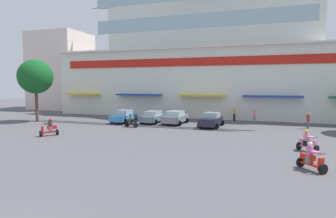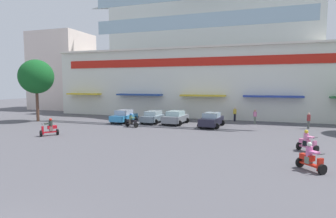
% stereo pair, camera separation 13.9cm
% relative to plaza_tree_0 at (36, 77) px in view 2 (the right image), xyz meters
% --- Properties ---
extents(ground_plane, '(128.00, 128.00, 0.00)m').
position_rel_plaza_tree_0_xyz_m(ground_plane, '(18.30, -8.55, -5.33)').
color(ground_plane, '#535257').
extents(colonial_building, '(43.04, 15.06, 19.99)m').
position_rel_plaza_tree_0_xyz_m(colonial_building, '(18.30, 13.96, 3.37)').
color(colonial_building, silver).
rests_on(colonial_building, ground).
extents(flank_building_left, '(9.20, 8.02, 13.52)m').
position_rel_plaza_tree_0_xyz_m(flank_building_left, '(-8.91, 15.48, 1.43)').
color(flank_building_left, beige).
rests_on(flank_building_left, ground).
extents(plaza_tree_0, '(4.16, 3.81, 7.37)m').
position_rel_plaza_tree_0_xyz_m(plaza_tree_0, '(0.00, 0.00, 0.00)').
color(plaza_tree_0, brown).
rests_on(plaza_tree_0, ground).
extents(parked_car_0, '(2.31, 3.97, 1.46)m').
position_rel_plaza_tree_0_xyz_m(parked_car_0, '(10.32, 2.38, -4.60)').
color(parked_car_0, '#368DCC').
rests_on(parked_car_0, ground).
extents(parked_car_1, '(2.40, 3.94, 1.38)m').
position_rel_plaza_tree_0_xyz_m(parked_car_1, '(13.71, 3.09, -4.63)').
color(parked_car_1, gray).
rests_on(parked_car_1, ground).
extents(parked_car_2, '(2.62, 4.16, 1.47)m').
position_rel_plaza_tree_0_xyz_m(parked_car_2, '(16.38, 3.12, -4.59)').
color(parked_car_2, gray).
rests_on(parked_car_2, ground).
extents(parked_car_3, '(2.50, 4.42, 1.49)m').
position_rel_plaza_tree_0_xyz_m(parked_car_3, '(20.57, 2.29, -4.58)').
color(parked_car_3, '#222132').
rests_on(parked_car_3, ground).
extents(scooter_rider_0, '(1.30, 1.51, 1.52)m').
position_rel_plaza_tree_0_xyz_m(scooter_rider_0, '(8.07, -7.07, -4.69)').
color(scooter_rider_0, black).
rests_on(scooter_rider_0, ground).
extents(scooter_rider_1, '(1.57, 1.04, 1.44)m').
position_rel_plaza_tree_0_xyz_m(scooter_rider_1, '(12.68, -0.45, -4.75)').
color(scooter_rider_1, black).
rests_on(scooter_rider_1, ground).
extents(scooter_rider_4, '(1.36, 1.47, 1.47)m').
position_rel_plaza_tree_0_xyz_m(scooter_rider_4, '(27.85, -10.59, -4.73)').
color(scooter_rider_4, black).
rests_on(scooter_rider_4, ground).
extents(scooter_rider_5, '(1.35, 1.22, 1.44)m').
position_rel_plaza_tree_0_xyz_m(scooter_rider_5, '(28.36, -6.16, -4.74)').
color(scooter_rider_5, black).
rests_on(scooter_rider_5, ground).
extents(pedestrian_0, '(0.55, 0.55, 1.60)m').
position_rel_plaza_tree_0_xyz_m(pedestrian_0, '(24.85, 6.09, -4.43)').
color(pedestrian_0, slate).
rests_on(pedestrian_0, ground).
extents(pedestrian_1, '(0.46, 0.46, 1.61)m').
position_rel_plaza_tree_0_xyz_m(pedestrian_1, '(29.99, 4.15, -4.41)').
color(pedestrian_1, '#4D524E').
rests_on(pedestrian_1, ground).
extents(pedestrian_2, '(0.53, 0.53, 1.69)m').
position_rel_plaza_tree_0_xyz_m(pedestrian_2, '(22.50, 7.54, -4.38)').
color(pedestrian_2, black).
rests_on(pedestrian_2, ground).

